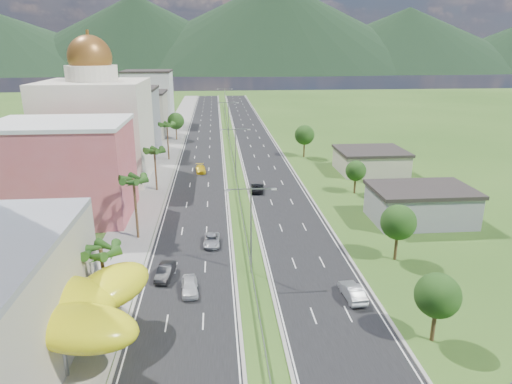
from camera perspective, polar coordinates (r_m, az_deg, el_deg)
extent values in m
plane|color=#2D5119|center=(48.39, 0.35, -15.55)|extent=(500.00, 500.00, 0.00)
cube|color=black|center=(132.98, -6.58, 6.15)|extent=(11.00, 260.00, 0.04)
cube|color=black|center=(133.41, -0.09, 6.30)|extent=(11.00, 260.00, 0.04)
cube|color=gray|center=(133.57, -10.68, 6.02)|extent=(7.00, 260.00, 0.12)
cube|color=gray|center=(115.27, -3.04, 4.74)|extent=(0.08, 216.00, 0.28)
cube|color=gray|center=(215.88, -4.09, 10.77)|extent=(0.10, 0.12, 0.70)
cylinder|color=gray|center=(54.63, -0.63, -4.93)|extent=(0.20, 0.20, 11.00)
cube|color=gray|center=(52.72, -2.21, 0.34)|extent=(2.88, 0.12, 0.12)
cube|color=gray|center=(52.93, 0.91, 0.42)|extent=(2.88, 0.12, 0.12)
cube|color=silver|center=(52.71, -3.60, 0.20)|extent=(0.60, 0.25, 0.18)
cube|color=silver|center=(53.11, 2.28, 0.36)|extent=(0.60, 0.25, 0.18)
cylinder|color=gray|center=(92.76, -2.56, 4.63)|extent=(0.20, 0.20, 11.00)
cube|color=gray|center=(91.65, -3.52, 7.83)|extent=(2.88, 0.12, 0.12)
cube|color=gray|center=(91.77, -1.70, 7.87)|extent=(2.88, 0.12, 0.12)
cube|color=silver|center=(91.64, -4.32, 7.75)|extent=(0.60, 0.25, 0.18)
cube|color=silver|center=(91.87, -0.90, 7.82)|extent=(0.60, 0.25, 0.18)
cylinder|color=gray|center=(136.93, -3.44, 8.90)|extent=(0.20, 0.20, 11.00)
cube|color=gray|center=(136.18, -4.10, 11.09)|extent=(2.88, 0.12, 0.12)
cube|color=gray|center=(136.26, -2.87, 11.11)|extent=(2.88, 0.12, 0.12)
cube|color=silver|center=(136.18, -4.65, 11.03)|extent=(0.60, 0.25, 0.18)
cube|color=silver|center=(136.33, -2.32, 11.08)|extent=(0.60, 0.25, 0.18)
cylinder|color=gray|center=(181.51, -3.90, 11.08)|extent=(0.20, 0.20, 11.00)
cube|color=gray|center=(180.95, -4.40, 12.73)|extent=(2.88, 0.12, 0.12)
cube|color=gray|center=(181.01, -3.46, 12.76)|extent=(2.88, 0.12, 0.12)
cube|color=silver|center=(180.94, -4.81, 12.69)|extent=(0.60, 0.25, 0.18)
cube|color=silver|center=(181.06, -3.05, 12.73)|extent=(0.60, 0.25, 0.18)
cylinder|color=gray|center=(49.73, -29.11, -14.35)|extent=(0.50, 0.50, 4.00)
cylinder|color=gray|center=(43.39, -22.90, -18.35)|extent=(0.50, 0.50, 4.00)
cylinder|color=gray|center=(46.81, -18.67, -14.96)|extent=(0.50, 0.50, 4.00)
cube|color=#C95255|center=(78.52, -22.82, 2.30)|extent=(20.00, 15.00, 15.00)
cube|color=beige|center=(99.64, -19.18, 7.22)|extent=(20.00, 20.00, 20.00)
cylinder|color=beige|center=(98.38, -19.87, 13.81)|extent=(10.00, 10.00, 3.00)
sphere|color=brown|center=(98.27, -20.06, 15.55)|extent=(8.40, 8.40, 8.40)
cube|color=gray|center=(123.85, -15.96, 8.48)|extent=(16.00, 15.00, 16.00)
cube|color=#B9AF99|center=(145.51, -14.37, 9.31)|extent=(16.00, 15.00, 13.00)
cube|color=silver|center=(167.78, -13.24, 11.31)|extent=(16.00, 15.00, 18.00)
cube|color=gray|center=(76.50, 19.85, -1.67)|extent=(15.00, 10.00, 5.00)
cube|color=#B9AF99|center=(103.99, 14.11, 3.68)|extent=(14.00, 12.00, 4.40)
cylinder|color=#47301C|center=(49.42, -18.40, -10.75)|extent=(0.36, 0.36, 7.50)
cylinder|color=#47301C|center=(67.07, -14.78, -2.06)|extent=(0.36, 0.36, 9.00)
cylinder|color=#47301C|center=(88.95, -12.43, 2.65)|extent=(0.36, 0.36, 8.00)
cylinder|color=#47301C|center=(113.05, -10.95, 6.15)|extent=(0.36, 0.36, 8.80)
cylinder|color=#47301C|center=(137.87, -9.92, 7.44)|extent=(0.40, 0.40, 4.90)
sphere|color=#244A17|center=(137.36, -9.99, 8.73)|extent=(4.90, 4.90, 4.90)
cylinder|color=#47301C|center=(47.30, 21.38, -14.78)|extent=(0.40, 0.40, 4.20)
sphere|color=#244A17|center=(45.95, 21.76, -11.92)|extent=(4.20, 4.20, 4.20)
cylinder|color=#47301C|center=(62.00, 17.13, -6.15)|extent=(0.40, 0.40, 4.55)
sphere|color=#244A17|center=(60.91, 17.37, -3.63)|extent=(4.55, 4.55, 4.55)
cylinder|color=#47301C|center=(87.84, 12.27, 1.06)|extent=(0.40, 0.40, 3.85)
sphere|color=#244A17|center=(87.18, 12.37, 2.62)|extent=(3.85, 3.85, 3.85)
cylinder|color=#47301C|center=(114.95, 6.03, 5.57)|extent=(0.40, 0.40, 4.90)
sphere|color=#244A17|center=(114.33, 6.08, 7.11)|extent=(4.90, 4.90, 4.90)
imported|color=silver|center=(52.96, -8.30, -11.54)|extent=(2.21, 4.71, 1.56)
imported|color=black|center=(56.49, -11.26, -9.73)|extent=(2.35, 4.96, 1.57)
imported|color=#9D9FA4|center=(64.40, -5.56, -6.01)|extent=(2.34, 4.85, 1.33)
imported|color=yellow|center=(101.20, -6.93, 2.88)|extent=(2.52, 5.27, 1.48)
imported|color=#96999D|center=(52.35, 11.95, -12.08)|extent=(2.05, 5.09, 1.65)
imported|color=black|center=(87.16, 0.12, 0.56)|extent=(3.10, 5.55, 1.47)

